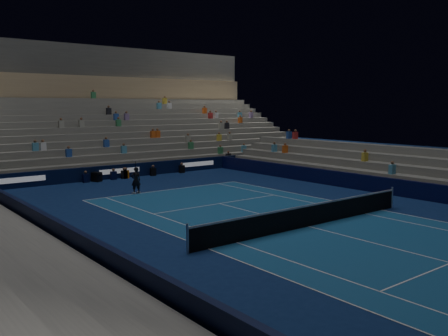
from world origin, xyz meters
name	(u,v)px	position (x,y,z in m)	size (l,w,h in m)	color
ground	(308,227)	(0.00, 0.00, 0.00)	(90.00, 90.00, 0.00)	navy
court_surface	(308,226)	(0.00, 0.00, 0.01)	(10.97, 23.77, 0.01)	#185087
sponsor_barrier_far	(119,171)	(0.00, 18.50, 0.50)	(44.00, 0.25, 1.00)	black
sponsor_barrier_east	(425,192)	(9.70, 0.00, 0.50)	(0.25, 37.00, 1.00)	black
sponsor_barrier_west	(101,258)	(-9.70, 0.00, 0.50)	(0.25, 37.00, 1.00)	black
grandstand_main	(70,128)	(0.00, 27.90, 3.38)	(44.00, 15.20, 11.20)	slate
tennis_net	(309,215)	(0.00, 0.00, 0.50)	(12.90, 0.10, 1.10)	#B2B2B7
tennis_player	(136,180)	(-2.06, 11.99, 0.81)	(0.59, 0.39, 1.62)	black
broadcast_camera	(97,177)	(-1.98, 17.91, 0.34)	(0.70, 1.05, 0.67)	black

